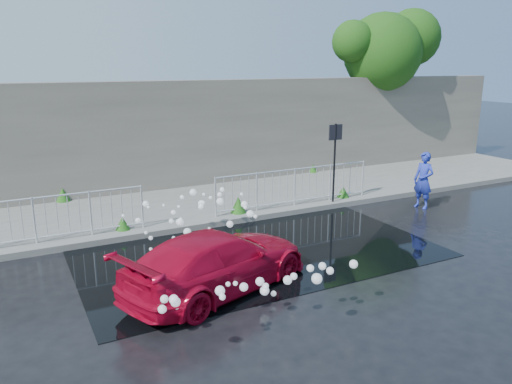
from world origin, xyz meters
The scene contains 13 objects.
ground centered at (0.00, 0.00, 0.00)m, with size 90.00×90.00×0.00m, color black.
pavement centered at (0.00, 5.00, 0.07)m, with size 30.00×4.00×0.15m, color #5B5C57.
curb centered at (0.00, 3.00, 0.08)m, with size 30.00×0.25×0.16m, color #5B5C57.
retaining_wall centered at (0.00, 7.20, 1.90)m, with size 30.00×0.60×3.50m, color #5B554D.
puddle centered at (0.50, 1.00, 0.01)m, with size 8.00×5.00×0.01m, color black.
sign_post centered at (4.20, 3.10, 1.72)m, with size 0.45×0.06×2.50m.
tree centered at (9.77, 7.41, 4.76)m, with size 4.97×3.13×6.36m.
railing_left centered at (-4.00, 3.35, 0.74)m, with size 5.05×0.05×1.10m.
railing_right centered at (3.00, 3.35, 0.74)m, with size 5.05×0.05×1.10m.
weeds centered at (-0.15, 4.51, 0.34)m, with size 12.17×3.93×0.45m.
water_spray centered at (-0.80, 0.08, 0.71)m, with size 3.47×5.55×1.08m.
red_car centered at (-1.09, -0.54, 0.57)m, with size 1.61×3.95×1.15m, color #A80622.
person centered at (6.50, 1.80, 0.84)m, with size 0.61×0.40×1.68m, color #2130A7.
Camera 1 is at (-4.46, -8.67, 4.20)m, focal length 35.00 mm.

